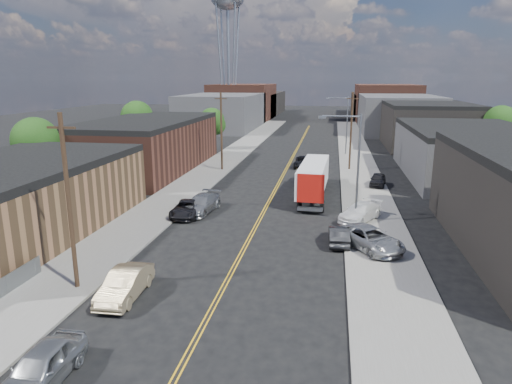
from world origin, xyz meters
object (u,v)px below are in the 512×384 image
(semi_truck, at_px, (314,176))
(car_left_b, at_px, (125,284))
(water_tower, at_px, (228,2))
(car_right_lot_a, at_px, (370,238))
(car_right_lot_c, at_px, (378,180))
(car_ahead_truck, at_px, (304,162))
(car_left_c, at_px, (187,209))
(car_left_a, at_px, (41,367))
(car_right_oncoming, at_px, (339,235))
(car_right_lot_b, at_px, (360,212))
(car_left_d, at_px, (201,204))

(semi_truck, relative_size, car_left_b, 2.94)
(water_tower, bearing_deg, car_right_lot_a, -71.37)
(water_tower, height_order, car_right_lot_c, water_tower)
(car_left_b, bearing_deg, car_right_lot_a, 32.83)
(car_left_b, distance_m, car_right_lot_c, 33.40)
(semi_truck, height_order, car_ahead_truck, semi_truck)
(water_tower, distance_m, car_left_c, 91.78)
(car_left_a, height_order, car_right_oncoming, car_left_a)
(car_left_a, bearing_deg, car_right_lot_b, 60.17)
(car_left_b, height_order, car_ahead_truck, car_left_b)
(car_left_a, relative_size, car_ahead_truck, 0.86)
(car_right_oncoming, bearing_deg, car_left_a, 54.94)
(car_left_d, xyz_separation_m, car_right_lot_c, (16.49, 12.77, 0.04))
(car_right_lot_b, bearing_deg, car_left_c, -146.46)
(semi_truck, height_order, car_right_lot_b, semi_truck)
(water_tower, bearing_deg, car_right_oncoming, -72.38)
(car_left_a, relative_size, car_left_d, 0.85)
(car_right_oncoming, bearing_deg, car_ahead_truck, -83.40)
(car_right_lot_c, bearing_deg, car_left_d, -132.76)
(car_left_c, height_order, car_ahead_truck, car_ahead_truck)
(car_left_d, distance_m, car_right_lot_c, 20.86)
(car_left_a, relative_size, car_left_c, 0.93)
(car_left_a, relative_size, car_left_b, 0.96)
(car_left_b, distance_m, car_right_oncoming, 15.63)
(car_right_lot_b, distance_m, car_ahead_truck, 24.14)
(car_left_a, bearing_deg, semi_truck, 73.81)
(water_tower, bearing_deg, car_right_lot_c, -65.14)
(water_tower, distance_m, car_left_a, 113.32)
(car_right_lot_a, height_order, car_right_lot_b, car_right_lot_a)
(water_tower, height_order, car_left_a, water_tower)
(car_left_a, relative_size, car_right_lot_b, 0.93)
(car_left_c, relative_size, car_right_oncoming, 1.20)
(car_left_b, xyz_separation_m, car_left_d, (-0.49, 16.55, 0.00))
(car_left_a, xyz_separation_m, car_left_c, (-1.40, 22.64, -0.10))
(car_left_c, xyz_separation_m, car_right_lot_a, (15.13, -5.83, 0.23))
(car_right_lot_c, relative_size, car_ahead_truck, 0.75)
(water_tower, height_order, car_right_lot_b, water_tower)
(water_tower, bearing_deg, car_right_lot_b, -70.21)
(car_left_a, height_order, car_right_lot_b, car_right_lot_b)
(car_right_lot_a, relative_size, car_right_lot_b, 1.11)
(car_left_c, bearing_deg, car_right_lot_a, -24.55)
(car_left_b, distance_m, car_right_lot_b, 20.91)
(car_left_b, relative_size, car_right_lot_b, 0.96)
(car_left_d, xyz_separation_m, car_right_oncoming, (12.09, -6.07, -0.11))
(car_left_c, distance_m, car_right_oncoming, 13.83)
(car_left_b, distance_m, car_left_d, 16.55)
(car_left_b, bearing_deg, car_right_lot_b, 48.59)
(car_left_a, bearing_deg, car_left_b, 89.91)
(car_right_lot_b, bearing_deg, car_left_d, -151.77)
(car_left_c, xyz_separation_m, car_right_lot_b, (14.81, 0.83, 0.18))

